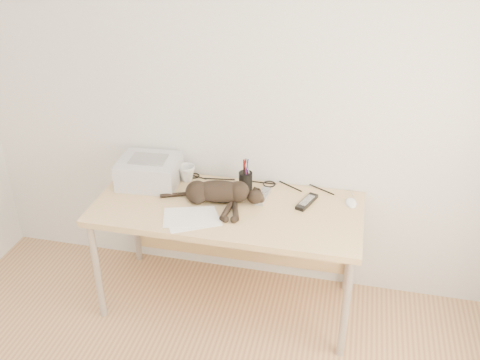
% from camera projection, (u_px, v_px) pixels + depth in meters
% --- Properties ---
extents(wall_back, '(3.50, 0.00, 3.50)m').
position_uv_depth(wall_back, '(240.00, 97.00, 3.22)').
color(wall_back, silver).
rests_on(wall_back, floor).
extents(desk, '(1.60, 0.70, 0.74)m').
position_uv_depth(desk, '(231.00, 217.00, 3.32)').
color(desk, '#D3B57B').
rests_on(desk, floor).
extents(printer, '(0.39, 0.34, 0.18)m').
position_uv_depth(printer, '(149.00, 171.00, 3.39)').
color(printer, '#B8B8BD').
rests_on(printer, desk).
extents(papers, '(0.38, 0.33, 0.01)m').
position_uv_depth(papers, '(191.00, 218.00, 3.07)').
color(papers, white).
rests_on(papers, desk).
extents(cat, '(0.65, 0.30, 0.15)m').
position_uv_depth(cat, '(216.00, 193.00, 3.20)').
color(cat, black).
rests_on(cat, desk).
extents(mug, '(0.15, 0.15, 0.10)m').
position_uv_depth(mug, '(187.00, 173.00, 3.44)').
color(mug, silver).
rests_on(mug, desk).
extents(pen_cup, '(0.08, 0.08, 0.22)m').
position_uv_depth(pen_cup, '(246.00, 181.00, 3.34)').
color(pen_cup, black).
rests_on(pen_cup, desk).
extents(remote_grey, '(0.07, 0.20, 0.02)m').
position_uv_depth(remote_grey, '(263.00, 196.00, 3.27)').
color(remote_grey, gray).
rests_on(remote_grey, desk).
extents(remote_black, '(0.12, 0.21, 0.02)m').
position_uv_depth(remote_black, '(307.00, 202.00, 3.21)').
color(remote_black, black).
rests_on(remote_black, desk).
extents(mouse, '(0.09, 0.12, 0.04)m').
position_uv_depth(mouse, '(351.00, 201.00, 3.20)').
color(mouse, white).
rests_on(mouse, desk).
extents(cable_tangle, '(1.36, 0.08, 0.01)m').
position_uv_depth(cable_tangle, '(239.00, 181.00, 3.45)').
color(cable_tangle, black).
rests_on(cable_tangle, desk).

